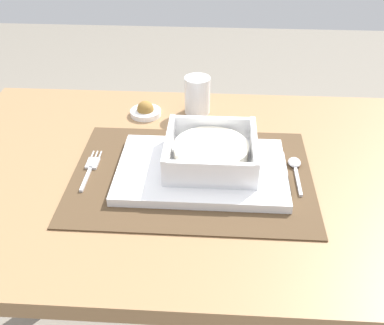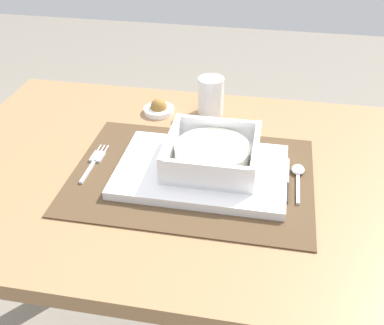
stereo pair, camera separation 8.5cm
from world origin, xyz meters
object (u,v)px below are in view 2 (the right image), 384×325
(dining_table, at_px, (183,213))
(bread_knife, at_px, (274,181))
(butter_knife, at_px, (285,182))
(condiment_saucer, at_px, (159,109))
(drinking_glass, at_px, (211,97))
(spoon, at_px, (298,174))
(porridge_bowl, at_px, (212,154))
(fork, at_px, (95,160))

(dining_table, relative_size, bread_knife, 7.16)
(butter_knife, bearing_deg, condiment_saucer, 138.57)
(butter_knife, relative_size, drinking_glass, 1.61)
(drinking_glass, bearing_deg, spoon, -48.15)
(spoon, height_order, condiment_saucer, condiment_saucer)
(bread_knife, xyz_separation_m, drinking_glass, (-0.15, 0.25, 0.03))
(butter_knife, xyz_separation_m, drinking_glass, (-0.17, 0.25, 0.03))
(dining_table, bearing_deg, condiment_saucer, 115.13)
(porridge_bowl, distance_m, bread_knife, 0.12)
(drinking_glass, bearing_deg, bread_knife, -58.17)
(fork, height_order, bread_knife, bread_knife)
(fork, relative_size, condiment_saucer, 1.86)
(condiment_saucer, bearing_deg, drinking_glass, 11.08)
(butter_knife, height_order, bread_knife, same)
(bread_knife, height_order, drinking_glass, drinking_glass)
(fork, distance_m, bread_knife, 0.34)
(porridge_bowl, distance_m, spoon, 0.16)
(porridge_bowl, xyz_separation_m, bread_knife, (0.12, -0.02, -0.03))
(fork, distance_m, butter_knife, 0.36)
(butter_knife, distance_m, condiment_saucer, 0.37)
(condiment_saucer, bearing_deg, fork, -108.20)
(drinking_glass, bearing_deg, porridge_bowl, -80.83)
(dining_table, relative_size, condiment_saucer, 13.68)
(porridge_bowl, xyz_separation_m, condiment_saucer, (-0.15, 0.21, -0.03))
(fork, bearing_deg, drinking_glass, 53.54)
(butter_knife, bearing_deg, fork, 175.53)
(condiment_saucer, bearing_deg, spoon, -32.20)
(porridge_bowl, bearing_deg, drinking_glass, 99.17)
(fork, relative_size, butter_knife, 0.95)
(dining_table, bearing_deg, spoon, 2.79)
(fork, bearing_deg, porridge_bowl, 3.78)
(dining_table, relative_size, fork, 7.36)
(dining_table, distance_m, porridge_bowl, 0.16)
(dining_table, xyz_separation_m, bread_knife, (0.17, -0.02, 0.12))
(dining_table, bearing_deg, drinking_glass, 85.36)
(fork, height_order, condiment_saucer, condiment_saucer)
(fork, bearing_deg, spoon, 4.74)
(fork, height_order, butter_knife, butter_knife)
(fork, xyz_separation_m, condiment_saucer, (0.07, 0.22, 0.00))
(porridge_bowl, distance_m, fork, 0.23)
(fork, relative_size, spoon, 1.13)
(butter_knife, xyz_separation_m, condiment_saucer, (-0.29, 0.23, 0.00))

